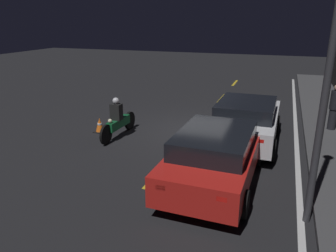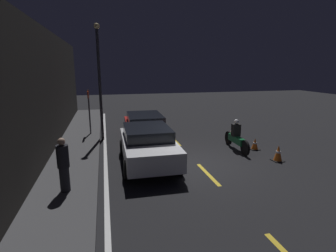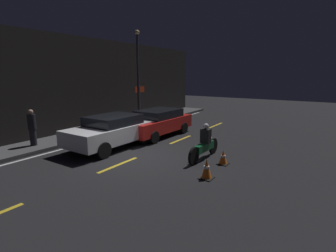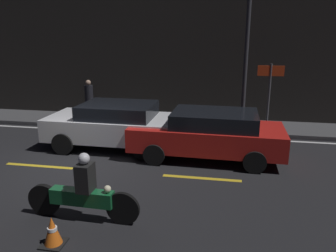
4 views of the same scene
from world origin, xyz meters
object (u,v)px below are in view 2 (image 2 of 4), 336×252
Objects in this scene: motorcycle at (236,138)px; traffic_cone_near at (278,153)px; taxi_red at (145,128)px; sedan_white at (148,144)px; shop_sign at (89,103)px; pedestrian at (63,165)px; traffic_cone_mid at (255,144)px; street_lamp at (99,77)px.

traffic_cone_near is at bearing -150.68° from motorcycle.
sedan_white is at bearing -5.65° from taxi_red.
pedestrian is at bearing 176.62° from shop_sign.
traffic_cone_mid is (1.58, 0.07, -0.07)m from traffic_cone_near.
motorcycle is at bearing -118.62° from street_lamp.
taxi_red is at bearing 173.74° from sedan_white.
taxi_red is 1.84× the size of shop_sign.
taxi_red is (3.01, -0.37, -0.03)m from sedan_white.
traffic_cone_near is 1.25× the size of traffic_cone_mid.
traffic_cone_near is 0.28× the size of shop_sign.
street_lamp is at bearing -9.88° from pedestrian.
pedestrian is 6.57m from street_lamp.
pedestrian is (-2.02, 2.79, 0.18)m from sedan_white.
taxi_red is at bearing 50.30° from traffic_cone_near.
motorcycle is 7.89m from shop_sign.
traffic_cone_near is at bearing -82.26° from pedestrian.
sedan_white is 7.70× the size of traffic_cone_mid.
motorcycle is at bearing 101.67° from sedan_white.
motorcycle reaches higher than traffic_cone_near.
shop_sign is at bearing -153.64° from sedan_white.
taxi_red is 3.54m from shop_sign.
motorcycle is (0.81, -4.21, -0.22)m from sedan_white.
traffic_cone_mid is (0.63, -5.06, -0.53)m from sedan_white.
traffic_cone_mid is 0.33× the size of pedestrian.
shop_sign reaches higher than taxi_red.
pedestrian is 0.67× the size of shop_sign.
sedan_white reaches higher than taxi_red.
shop_sign is (6.99, -0.41, 0.87)m from pedestrian.
taxi_red is 3.42m from street_lamp.
taxi_red is 4.43m from motorcycle.
traffic_cone_near is at bearing -177.50° from traffic_cone_mid.
traffic_cone_near is 9.67m from shop_sign.
traffic_cone_mid is (-2.37, -4.69, -0.49)m from taxi_red.
shop_sign is at bearing 59.37° from motorcycle.
shop_sign reaches higher than sedan_white.
pedestrian is (-2.83, 7.00, 0.40)m from motorcycle.
taxi_red is at bearing -32.12° from pedestrian.
taxi_red is 6.64× the size of traffic_cone_near.
motorcycle is 7.56m from pedestrian.
taxi_red is 8.29× the size of traffic_cone_mid.
shop_sign reaches higher than motorcycle.
motorcycle is 7.27m from street_lamp.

